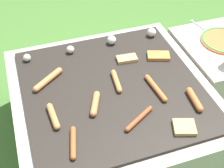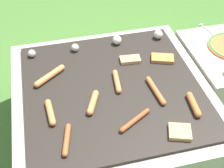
# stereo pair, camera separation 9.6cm
# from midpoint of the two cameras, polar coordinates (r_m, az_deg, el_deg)

# --- Properties ---
(ground_plane) EXTENTS (14.00, 14.00, 0.00)m
(ground_plane) POSITION_cam_midpoint_polar(r_m,az_deg,el_deg) (1.86, 1.50, -9.50)
(ground_plane) COLOR #3D6628
(grill) EXTENTS (0.99, 0.99, 0.40)m
(grill) POSITION_cam_midpoint_polar(r_m,az_deg,el_deg) (1.71, 1.62, -5.47)
(grill) COLOR #A89E8C
(grill) RESTS_ON ground_plane
(sausage_front_right) EXTENTS (0.17, 0.13, 0.03)m
(sausage_front_right) POSITION_cam_midpoint_polar(r_m,az_deg,el_deg) (1.63, -9.67, 1.43)
(sausage_front_right) COLOR #C6753D
(sausage_front_right) RESTS_ON grill
(sausage_back_center) EXTENTS (0.17, 0.11, 0.02)m
(sausage_back_center) POSITION_cam_midpoint_polar(r_m,az_deg,el_deg) (1.41, 6.19, -6.66)
(sausage_back_center) COLOR #93421E
(sausage_back_center) RESTS_ON grill
(sausage_mid_right) EXTENTS (0.06, 0.17, 0.02)m
(sausage_mid_right) POSITION_cam_midpoint_polar(r_m,az_deg,el_deg) (1.34, -6.25, -10.16)
(sausage_mid_right) COLOR #A34C23
(sausage_mid_right) RESTS_ON grill
(sausage_mid_left) EXTENTS (0.08, 0.15, 0.03)m
(sausage_mid_left) POSITION_cam_midpoint_polar(r_m,az_deg,el_deg) (1.47, -1.64, -3.45)
(sausage_mid_left) COLOR #C6753D
(sausage_mid_left) RESTS_ON grill
(sausage_front_center) EXTENTS (0.04, 0.17, 0.03)m
(sausage_front_center) POSITION_cam_midpoint_polar(r_m,az_deg,el_deg) (1.58, 2.64, 0.45)
(sausage_front_center) COLOR #C6753D
(sausage_front_center) RESTS_ON grill
(sausage_front_left) EXTENTS (0.04, 0.20, 0.03)m
(sausage_front_left) POSITION_cam_midpoint_polar(r_m,az_deg,el_deg) (1.55, 9.74, -1.24)
(sausage_front_left) COLOR #B7602D
(sausage_front_left) RESTS_ON grill
(sausage_back_right) EXTENTS (0.04, 0.16, 0.03)m
(sausage_back_right) POSITION_cam_midpoint_polar(r_m,az_deg,el_deg) (1.45, -9.37, -5.18)
(sausage_back_right) COLOR #C6753D
(sausage_back_right) RESTS_ON grill
(sausage_back_left) EXTENTS (0.04, 0.16, 0.03)m
(sausage_back_left) POSITION_cam_midpoint_polar(r_m,az_deg,el_deg) (1.52, 16.48, -3.66)
(sausage_back_left) COLOR #B7602D
(sausage_back_left) RESTS_ON grill
(bread_slice_right) EXTENTS (0.14, 0.11, 0.02)m
(bread_slice_right) POSITION_cam_midpoint_polar(r_m,az_deg,el_deg) (1.75, 10.78, 4.58)
(bread_slice_right) COLOR #B27033
(bread_slice_right) RESTS_ON grill
(bread_slice_center) EXTENTS (0.12, 0.07, 0.02)m
(bread_slice_center) POSITION_cam_midpoint_polar(r_m,az_deg,el_deg) (1.72, 4.95, 4.43)
(bread_slice_center) COLOR tan
(bread_slice_center) RESTS_ON grill
(bread_slice_left) EXTENTS (0.12, 0.11, 0.02)m
(bread_slice_left) POSITION_cam_midpoint_polar(r_m,az_deg,el_deg) (1.40, 14.26, -8.55)
(bread_slice_left) COLOR tan
(bread_slice_left) RESTS_ON grill
(mushroom_row) EXTENTS (0.79, 0.06, 0.05)m
(mushroom_row) POSITION_cam_midpoint_polar(r_m,az_deg,el_deg) (1.83, 1.22, 7.73)
(mushroom_row) COLOR beige
(mushroom_row) RESTS_ON grill
(fork_utensil) EXTENTS (0.06, 0.21, 0.01)m
(fork_utensil) POSITION_cam_midpoint_polar(r_m,az_deg,el_deg) (2.05, 18.79, 8.98)
(fork_utensil) COLOR silver
(fork_utensil) RESTS_ON side_ledge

